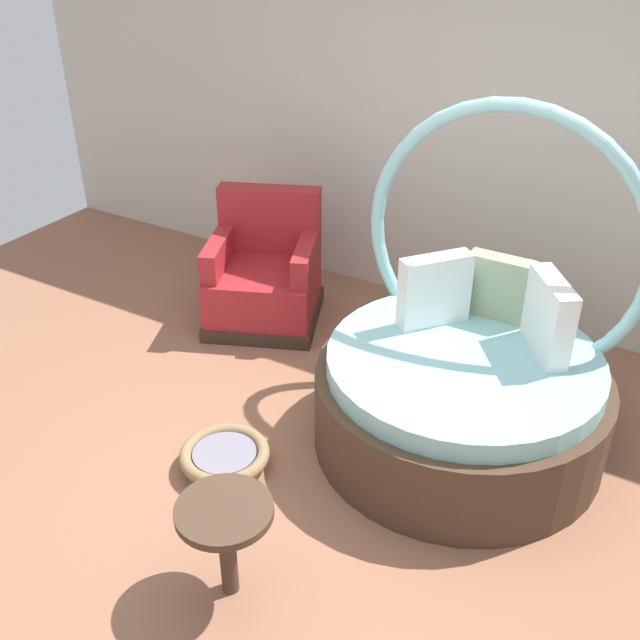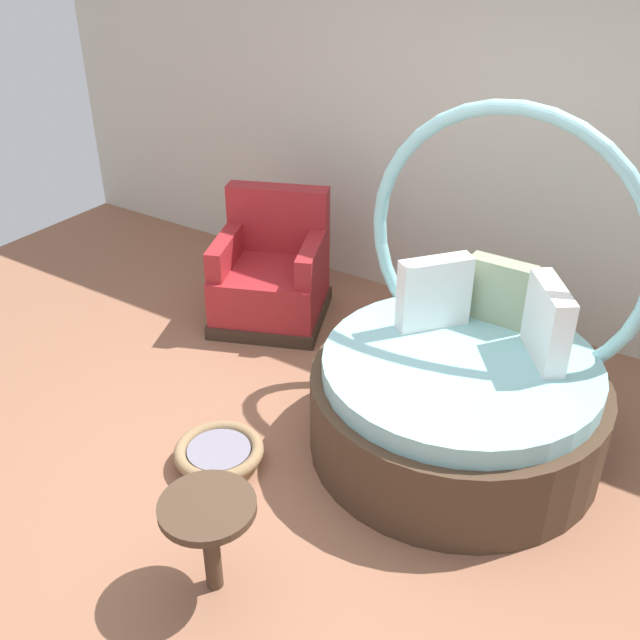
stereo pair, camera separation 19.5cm
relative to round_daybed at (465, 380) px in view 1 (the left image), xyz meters
name	(u,v)px [view 1 (the left image)]	position (x,y,z in m)	size (l,w,h in m)	color
ground_plane	(297,487)	(-0.61, -0.86, -0.42)	(8.00, 8.00, 0.02)	#936047
back_wall	(476,135)	(-0.61, 1.56, 0.93)	(8.00, 0.12, 2.67)	beige
round_daybed	(465,380)	(0.00, 0.00, 0.00)	(1.67, 1.67, 1.92)	#473323
red_armchair	(265,277)	(-1.79, 0.60, -0.08)	(1.04, 1.04, 0.94)	#38281E
pet_basket	(225,457)	(-1.04, -0.94, -0.33)	(0.51, 0.51, 0.13)	#8E704C
side_table	(225,523)	(-0.52, -1.60, 0.02)	(0.44, 0.44, 0.52)	#473323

